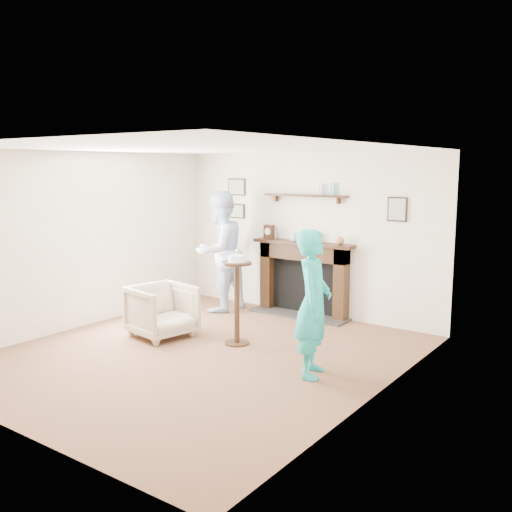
# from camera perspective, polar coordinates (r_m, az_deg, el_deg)

# --- Properties ---
(ground) EXTENTS (5.00, 5.00, 0.00)m
(ground) POSITION_cam_1_polar(r_m,az_deg,el_deg) (7.13, -5.43, -9.81)
(ground) COLOR brown
(ground) RESTS_ON ground
(room_shell) EXTENTS (4.54, 5.02, 2.52)m
(room_shell) POSITION_cam_1_polar(r_m,az_deg,el_deg) (7.31, -2.08, 3.74)
(room_shell) COLOR beige
(room_shell) RESTS_ON ground
(armchair) EXTENTS (0.91, 0.89, 0.71)m
(armchair) POSITION_cam_1_polar(r_m,az_deg,el_deg) (7.94, -9.31, -7.92)
(armchair) COLOR #C4B491
(armchair) RESTS_ON ground
(man) EXTENTS (0.80, 0.98, 1.91)m
(man) POSITION_cam_1_polar(r_m,az_deg,el_deg) (9.23, -3.58, -5.42)
(man) COLOR silver
(man) RESTS_ON ground
(woman) EXTENTS (0.58, 0.69, 1.62)m
(woman) POSITION_cam_1_polar(r_m,az_deg,el_deg) (6.49, 5.64, -11.72)
(woman) COLOR teal
(woman) RESTS_ON ground
(pedestal_table) EXTENTS (0.39, 0.39, 1.24)m
(pedestal_table) POSITION_cam_1_polar(r_m,az_deg,el_deg) (7.33, -1.94, -3.04)
(pedestal_table) COLOR black
(pedestal_table) RESTS_ON ground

